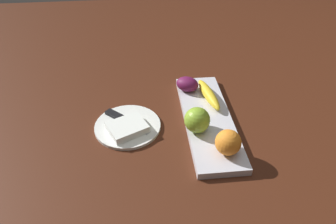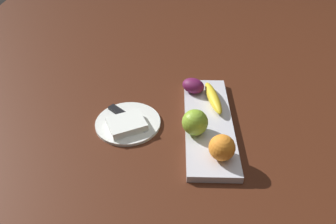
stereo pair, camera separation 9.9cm
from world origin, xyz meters
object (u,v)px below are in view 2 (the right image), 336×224
(banana, at_px, (213,97))
(grape_bunch, at_px, (193,86))
(orange_near_apple, at_px, (221,148))
(knife, at_px, (122,114))
(apple, at_px, (195,122))
(dinner_plate, at_px, (128,123))
(folded_napkin, at_px, (127,124))
(fruit_tray, at_px, (208,123))

(banana, distance_m, grape_bunch, 0.09)
(orange_near_apple, relative_size, knife, 0.50)
(apple, xyz_separation_m, grape_bunch, (-0.22, 0.00, -0.01))
(apple, distance_m, dinner_plate, 0.23)
(banana, xyz_separation_m, grape_bunch, (-0.06, -0.07, 0.01))
(folded_napkin, bearing_deg, banana, 114.02)
(orange_near_apple, bearing_deg, grape_bunch, -168.94)
(knife, bearing_deg, apple, 20.55)
(grape_bunch, xyz_separation_m, dinner_plate, (0.16, -0.22, -0.04))
(fruit_tray, relative_size, dinner_plate, 2.21)
(apple, bearing_deg, fruit_tray, 140.79)
(grape_bunch, bearing_deg, orange_near_apple, 11.06)
(banana, xyz_separation_m, folded_napkin, (0.13, -0.28, -0.02))
(folded_napkin, bearing_deg, dinner_plate, 180.00)
(folded_napkin, bearing_deg, grape_bunch, 130.45)
(banana, distance_m, dinner_plate, 0.30)
(apple, distance_m, knife, 0.26)
(orange_near_apple, height_order, grape_bunch, orange_near_apple)
(orange_near_apple, xyz_separation_m, grape_bunch, (-0.32, -0.06, -0.01))
(grape_bunch, bearing_deg, fruit_tray, 15.81)
(apple, height_order, folded_napkin, apple)
(apple, bearing_deg, knife, -111.00)
(apple, height_order, knife, apple)
(banana, height_order, knife, banana)
(dinner_plate, height_order, knife, knife)
(orange_near_apple, bearing_deg, apple, -146.95)
(folded_napkin, xyz_separation_m, knife, (-0.06, -0.02, -0.01))
(banana, bearing_deg, folded_napkin, 104.03)
(banana, xyz_separation_m, orange_near_apple, (0.26, -0.00, 0.02))
(apple, distance_m, folded_napkin, 0.22)
(folded_napkin, bearing_deg, apple, 81.21)
(fruit_tray, relative_size, orange_near_apple, 6.35)
(dinner_plate, bearing_deg, knife, -144.10)
(fruit_tray, bearing_deg, folded_napkin, -84.21)
(dinner_plate, relative_size, folded_napkin, 1.88)
(fruit_tray, bearing_deg, grape_bunch, -164.19)
(banana, xyz_separation_m, knife, (0.07, -0.31, -0.03))
(fruit_tray, relative_size, apple, 5.92)
(apple, distance_m, grape_bunch, 0.22)
(apple, relative_size, orange_near_apple, 1.07)
(fruit_tray, xyz_separation_m, banana, (-0.10, 0.02, 0.03))
(orange_near_apple, distance_m, grape_bunch, 0.33)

